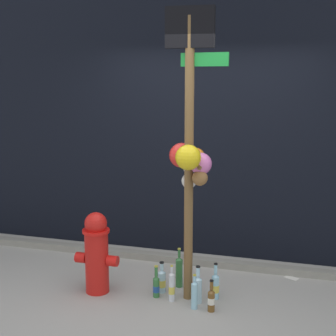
{
  "coord_description": "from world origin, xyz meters",
  "views": [
    {
      "loc": [
        1.1,
        -4.05,
        2.13
      ],
      "look_at": [
        -0.13,
        0.27,
        1.28
      ],
      "focal_mm": 51.91,
      "sensor_mm": 36.0,
      "label": 1
    }
  ],
  "objects_px": {
    "bottle_4": "(198,288)",
    "bottle_7": "(215,286)",
    "bottle_1": "(172,287)",
    "bottle_2": "(211,299)",
    "fire_hydrant": "(97,252)",
    "bottle_6": "(156,286)",
    "bottle_3": "(194,294)",
    "bottle_0": "(179,271)",
    "bottle_5": "(162,280)",
    "memorial_post": "(190,141)"
  },
  "relations": [
    {
      "from": "bottle_4",
      "to": "bottle_7",
      "type": "bearing_deg",
      "value": 42.3
    },
    {
      "from": "bottle_1",
      "to": "bottle_4",
      "type": "distance_m",
      "value": 0.25
    },
    {
      "from": "bottle_2",
      "to": "bottle_7",
      "type": "relative_size",
      "value": 0.84
    },
    {
      "from": "bottle_7",
      "to": "bottle_1",
      "type": "bearing_deg",
      "value": -157.3
    },
    {
      "from": "fire_hydrant",
      "to": "bottle_7",
      "type": "xyz_separation_m",
      "value": [
        1.17,
        0.17,
        -0.28
      ]
    },
    {
      "from": "bottle_2",
      "to": "bottle_6",
      "type": "bearing_deg",
      "value": 165.95
    },
    {
      "from": "bottle_2",
      "to": "bottle_3",
      "type": "distance_m",
      "value": 0.16
    },
    {
      "from": "bottle_1",
      "to": "bottle_7",
      "type": "bearing_deg",
      "value": 22.7
    },
    {
      "from": "bottle_0",
      "to": "bottle_5",
      "type": "bearing_deg",
      "value": -127.89
    },
    {
      "from": "bottle_7",
      "to": "bottle_0",
      "type": "bearing_deg",
      "value": 157.81
    },
    {
      "from": "bottle_4",
      "to": "bottle_3",
      "type": "bearing_deg",
      "value": -91.51
    },
    {
      "from": "bottle_4",
      "to": "bottle_6",
      "type": "relative_size",
      "value": 1.14
    },
    {
      "from": "bottle_3",
      "to": "bottle_5",
      "type": "xyz_separation_m",
      "value": [
        -0.39,
        0.26,
        -0.02
      ]
    },
    {
      "from": "bottle_2",
      "to": "bottle_4",
      "type": "bearing_deg",
      "value": 138.77
    },
    {
      "from": "fire_hydrant",
      "to": "bottle_3",
      "type": "relative_size",
      "value": 2.45
    },
    {
      "from": "bottle_3",
      "to": "bottle_7",
      "type": "bearing_deg",
      "value": 60.43
    },
    {
      "from": "bottle_5",
      "to": "fire_hydrant",
      "type": "bearing_deg",
      "value": -165.31
    },
    {
      "from": "bottle_7",
      "to": "bottle_4",
      "type": "bearing_deg",
      "value": -137.7
    },
    {
      "from": "bottle_3",
      "to": "bottle_7",
      "type": "xyz_separation_m",
      "value": [
        0.15,
        0.26,
        -0.01
      ]
    },
    {
      "from": "bottle_4",
      "to": "bottle_7",
      "type": "distance_m",
      "value": 0.2
    },
    {
      "from": "bottle_4",
      "to": "bottle_7",
      "type": "height_order",
      "value": "bottle_4"
    },
    {
      "from": "bottle_1",
      "to": "bottle_4",
      "type": "xyz_separation_m",
      "value": [
        0.25,
        0.03,
        0.0
      ]
    },
    {
      "from": "bottle_1",
      "to": "bottle_5",
      "type": "height_order",
      "value": "bottle_1"
    },
    {
      "from": "memorial_post",
      "to": "bottle_4",
      "type": "relative_size",
      "value": 7.43
    },
    {
      "from": "fire_hydrant",
      "to": "bottle_2",
      "type": "bearing_deg",
      "value": -4.83
    },
    {
      "from": "fire_hydrant",
      "to": "bottle_1",
      "type": "bearing_deg",
      "value": 0.41
    },
    {
      "from": "bottle_1",
      "to": "bottle_4",
      "type": "relative_size",
      "value": 0.98
    },
    {
      "from": "bottle_2",
      "to": "bottle_1",
      "type": "bearing_deg",
      "value": 165.51
    },
    {
      "from": "fire_hydrant",
      "to": "bottle_2",
      "type": "xyz_separation_m",
      "value": [
        1.18,
        -0.1,
        -0.3
      ]
    },
    {
      "from": "bottle_0",
      "to": "bottle_3",
      "type": "relative_size",
      "value": 1.23
    },
    {
      "from": "bottle_2",
      "to": "bottle_6",
      "type": "distance_m",
      "value": 0.59
    },
    {
      "from": "memorial_post",
      "to": "bottle_1",
      "type": "distance_m",
      "value": 1.41
    },
    {
      "from": "bottle_1",
      "to": "bottle_3",
      "type": "distance_m",
      "value": 0.26
    },
    {
      "from": "bottle_6",
      "to": "memorial_post",
      "type": "bearing_deg",
      "value": 11.27
    },
    {
      "from": "bottle_3",
      "to": "bottle_6",
      "type": "height_order",
      "value": "bottle_3"
    },
    {
      "from": "bottle_0",
      "to": "bottle_3",
      "type": "height_order",
      "value": "bottle_0"
    },
    {
      "from": "bottle_1",
      "to": "bottle_5",
      "type": "distance_m",
      "value": 0.22
    },
    {
      "from": "fire_hydrant",
      "to": "bottle_5",
      "type": "height_order",
      "value": "fire_hydrant"
    },
    {
      "from": "bottle_0",
      "to": "bottle_3",
      "type": "distance_m",
      "value": 0.5
    },
    {
      "from": "memorial_post",
      "to": "bottle_1",
      "type": "relative_size",
      "value": 7.59
    },
    {
      "from": "memorial_post",
      "to": "bottle_3",
      "type": "distance_m",
      "value": 1.42
    },
    {
      "from": "bottle_1",
      "to": "bottle_3",
      "type": "height_order",
      "value": "bottle_1"
    },
    {
      "from": "bottle_2",
      "to": "bottle_5",
      "type": "relative_size",
      "value": 0.96
    },
    {
      "from": "bottle_0",
      "to": "bottle_2",
      "type": "xyz_separation_m",
      "value": [
        0.42,
        -0.44,
        -0.05
      ]
    },
    {
      "from": "bottle_1",
      "to": "bottle_7",
      "type": "relative_size",
      "value": 1.0
    },
    {
      "from": "bottle_3",
      "to": "bottle_4",
      "type": "relative_size",
      "value": 0.91
    },
    {
      "from": "bottle_4",
      "to": "bottle_1",
      "type": "bearing_deg",
      "value": -172.47
    },
    {
      "from": "bottle_3",
      "to": "bottle_4",
      "type": "distance_m",
      "value": 0.13
    },
    {
      "from": "bottle_2",
      "to": "bottle_7",
      "type": "xyz_separation_m",
      "value": [
        -0.01,
        0.27,
        0.02
      ]
    },
    {
      "from": "bottle_6",
      "to": "bottle_7",
      "type": "height_order",
      "value": "bottle_7"
    }
  ]
}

